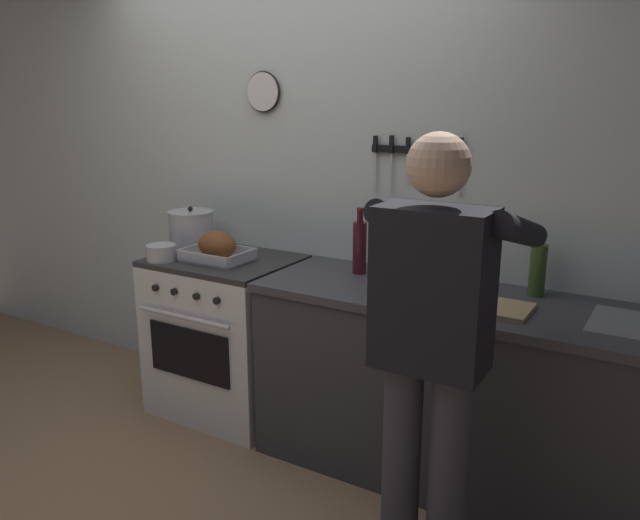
# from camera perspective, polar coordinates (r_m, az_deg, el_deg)

# --- Properties ---
(ground_plane) EXTENTS (8.00, 8.00, 0.00)m
(ground_plane) POSITION_cam_1_polar(r_m,az_deg,el_deg) (3.11, -16.97, -20.79)
(ground_plane) COLOR #937251
(wall_back) EXTENTS (6.00, 0.13, 2.60)m
(wall_back) POSITION_cam_1_polar(r_m,az_deg,el_deg) (3.60, -2.48, 7.14)
(wall_back) COLOR silver
(wall_back) RESTS_ON ground
(counter_block) EXTENTS (2.03, 0.65, 0.90)m
(counter_block) POSITION_cam_1_polar(r_m,az_deg,el_deg) (3.03, 13.63, -11.50)
(counter_block) COLOR #38383D
(counter_block) RESTS_ON ground
(stove) EXTENTS (0.76, 0.67, 0.90)m
(stove) POSITION_cam_1_polar(r_m,az_deg,el_deg) (3.66, -8.37, -6.67)
(stove) COLOR white
(stove) RESTS_ON ground
(person_cook) EXTENTS (0.51, 0.63, 1.66)m
(person_cook) POSITION_cam_1_polar(r_m,az_deg,el_deg) (2.23, 10.09, -7.09)
(person_cook) COLOR #383842
(person_cook) RESTS_ON ground
(roasting_pan) EXTENTS (0.35, 0.26, 0.17)m
(roasting_pan) POSITION_cam_1_polar(r_m,az_deg,el_deg) (3.45, -9.24, 1.07)
(roasting_pan) COLOR #B7B7BC
(roasting_pan) RESTS_ON stove
(stock_pot) EXTENTS (0.26, 0.26, 0.25)m
(stock_pot) POSITION_cam_1_polar(r_m,az_deg,el_deg) (3.73, -11.49, 2.64)
(stock_pot) COLOR #B7B7BC
(stock_pot) RESTS_ON stove
(saucepan) EXTENTS (0.16, 0.16, 0.09)m
(saucepan) POSITION_cam_1_polar(r_m,az_deg,el_deg) (3.53, -14.10, 0.64)
(saucepan) COLOR #B7B7BC
(saucepan) RESTS_ON stove
(cutting_board) EXTENTS (0.36, 0.24, 0.02)m
(cutting_board) POSITION_cam_1_polar(r_m,az_deg,el_deg) (2.76, 14.76, -4.04)
(cutting_board) COLOR tan
(cutting_board) RESTS_ON counter_block
(bottle_hot_sauce) EXTENTS (0.05, 0.05, 0.20)m
(bottle_hot_sauce) POSITION_cam_1_polar(r_m,az_deg,el_deg) (2.98, 12.83, -1.06)
(bottle_hot_sauce) COLOR red
(bottle_hot_sauce) RESTS_ON counter_block
(bottle_olive_oil) EXTENTS (0.07, 0.07, 0.30)m
(bottle_olive_oil) POSITION_cam_1_polar(r_m,az_deg,el_deg) (2.97, 19.00, -0.72)
(bottle_olive_oil) COLOR #385623
(bottle_olive_oil) RESTS_ON counter_block
(bottle_wine_red) EXTENTS (0.07, 0.07, 0.33)m
(bottle_wine_red) POSITION_cam_1_polar(r_m,az_deg,el_deg) (3.16, 3.58, 1.26)
(bottle_wine_red) COLOR #47141E
(bottle_wine_red) RESTS_ON counter_block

